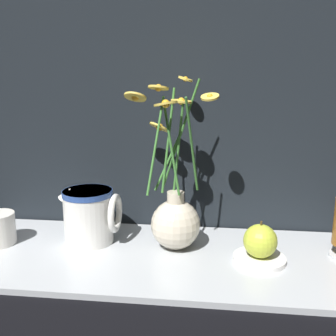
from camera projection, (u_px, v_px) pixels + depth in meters
name	position (u px, v px, depth m)	size (l,w,h in m)	color
ground_plane	(166.00, 260.00, 0.78)	(6.00, 6.00, 0.00)	black
shelf	(166.00, 257.00, 0.78)	(0.90, 0.33, 0.01)	#B2B7BC
vase_with_flowers	(175.00, 215.00, 0.80)	(0.21, 0.16, 0.37)	beige
ceramic_pitcher	(90.00, 214.00, 0.83)	(0.13, 0.11, 0.13)	white
saucer_plate	(259.00, 259.00, 0.75)	(0.10, 0.10, 0.01)	white
orange_fruit	(260.00, 241.00, 0.74)	(0.07, 0.07, 0.08)	#B7C638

